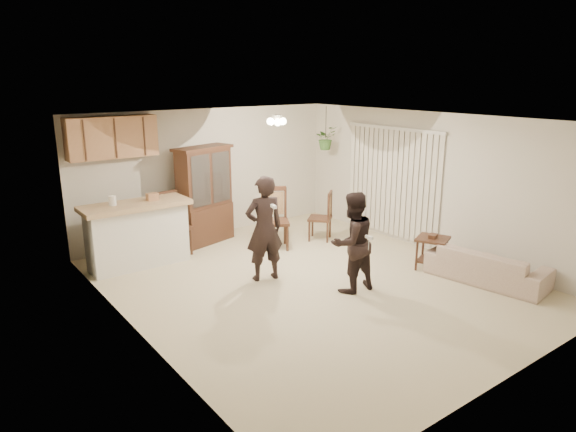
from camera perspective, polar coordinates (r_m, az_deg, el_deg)
floor at (r=8.03m, az=2.72°, el=-7.45°), size 6.50×6.50×0.00m
ceiling at (r=7.43m, az=2.96°, el=10.63°), size 5.50×6.50×0.02m
wall_back at (r=10.29m, az=-8.80°, el=4.77°), size 5.50×0.02×2.50m
wall_front at (r=5.64m, az=24.43°, el=-5.36°), size 5.50×0.02×2.50m
wall_left at (r=6.31m, az=-16.83°, el=-2.48°), size 0.02×6.50×2.50m
wall_right at (r=9.58m, az=15.65°, el=3.60°), size 0.02×6.50×2.50m
breakfast_bar at (r=8.94m, az=-16.34°, el=-2.26°), size 1.60×0.55×1.00m
bar_top at (r=8.79m, az=-16.60°, el=1.16°), size 1.75×0.70×0.08m
upper_cabinets at (r=9.27m, az=-18.98°, el=8.28°), size 1.50×0.34×0.70m
vertical_blinds at (r=10.14m, az=11.45°, el=3.63°), size 0.06×2.30×2.10m
ceiling_fixture at (r=8.51m, az=-1.24°, el=10.57°), size 0.36×0.36×0.20m
hanging_plant at (r=10.80m, az=4.20°, el=8.62°), size 0.43×0.37×0.48m
plant_cord at (r=10.76m, az=4.24°, el=10.34°), size 0.01×0.01×0.65m
sofa at (r=8.53m, az=21.30°, el=-4.51°), size 1.02×1.97×0.73m
adult at (r=7.90m, az=-2.66°, el=-0.91°), size 0.74×0.57×1.80m
child at (r=7.59m, az=7.11°, el=-3.48°), size 0.68×0.54×1.35m
china_hutch at (r=9.83m, az=-9.24°, el=2.23°), size 1.25×0.73×1.85m
side_table at (r=8.82m, az=15.67°, el=-3.94°), size 0.65×0.65×0.60m
chair_bar at (r=9.37m, az=-12.48°, el=-2.35°), size 0.56×0.56×1.13m
chair_hutch_left at (r=9.51m, az=-1.44°, el=-1.72°), size 0.68×0.68×1.13m
chair_hutch_right at (r=10.02m, az=3.56°, el=-1.12°), size 0.60×0.60×0.96m
controller_adult at (r=7.45m, az=-1.62°, el=1.07°), size 0.08×0.15×0.04m
controller_child at (r=7.27m, az=8.99°, el=-2.36°), size 0.05×0.13×0.04m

